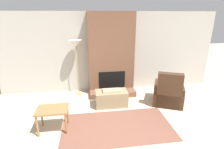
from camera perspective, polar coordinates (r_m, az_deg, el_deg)
The scene contains 7 objects.
wall_back at distance 5.86m, azimuth -0.60°, elevation 7.22°, with size 7.20×0.06×2.60m, color #BCB7AD.
fireplace at distance 5.64m, azimuth -0.25°, elevation 5.92°, with size 1.46×0.79×2.60m.
ottoman at distance 5.04m, azimuth -0.19°, elevation -7.72°, with size 0.90×0.46×0.50m.
armchair at distance 5.37m, azimuth 17.85°, elevation -6.14°, with size 1.10×1.12×1.02m.
side_table at distance 4.15m, azimuth -18.87°, elevation -11.50°, with size 0.68×0.48×0.54m.
floor_lamp_left at distance 5.42m, azimuth -11.73°, elevation 9.05°, with size 0.39×0.39×1.78m.
area_rug at distance 4.28m, azimuth 1.72°, elevation -16.61°, with size 2.54×1.39×0.01m, color brown.
Camera 1 is at (-0.78, -2.42, 2.49)m, focal length 28.00 mm.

